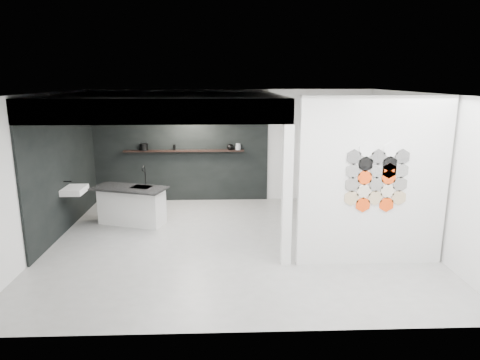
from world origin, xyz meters
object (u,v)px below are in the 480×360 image
glass_vase (238,147)px  partition_panel (373,182)px  wall_basin (75,190)px  glass_bowl (238,148)px  kitchen_island (132,205)px  bottle_dark (174,147)px  utensil_cup (144,149)px  stockpot (144,147)px  kettle (230,147)px

glass_vase → partition_panel: bearing=-61.8°
wall_basin → glass_bowl: bearing=31.3°
kitchen_island → glass_vase: 3.06m
bottle_dark → utensil_cup: bearing=180.0°
kitchen_island → glass_bowl: 3.05m
stockpot → utensil_cup: bearing=180.0°
glass_bowl → glass_vase: (0.00, 0.00, 0.03)m
wall_basin → kettle: size_ratio=3.54×
utensil_cup → partition_panel: bearing=-41.2°
kitchen_island → glass_vase: size_ratio=10.72×
stockpot → bottle_dark: stockpot is taller
utensil_cup → glass_vase: bearing=0.0°
kitchen_island → utensil_cup: utensil_cup is taller
kitchen_island → stockpot: bearing=108.2°
stockpot → kitchen_island: bearing=-89.9°
kitchen_island → stockpot: size_ratio=8.30×
partition_panel → glass_vase: (-2.08, 3.87, -0.00)m
kitchen_island → glass_vase: (2.34, 1.71, 0.98)m
kitchen_island → glass_vase: glass_vase is taller
kettle → bottle_dark: (-1.39, 0.00, -0.00)m
glass_bowl → stockpot: bearing=180.0°
glass_vase → utensil_cup: 2.34m
stockpot → bottle_dark: 0.75m
partition_panel → kitchen_island: partition_panel is taller
wall_basin → kitchen_island: bearing=18.4°
wall_basin → bottle_dark: (1.80, 2.07, 0.54)m
kitchen_island → bottle_dark: bearing=84.5°
wall_basin → glass_vase: bearing=31.3°
partition_panel → kitchen_island: 5.00m
glass_vase → bottle_dark: (-1.59, 0.00, -0.01)m
wall_basin → kitchen_island: kitchen_island is taller
kitchen_island → bottle_dark: (0.75, 1.71, 0.97)m
kitchen_island → kettle: bearing=56.8°
partition_panel → bottle_dark: bearing=133.4°
kettle → glass_vase: bearing=23.1°
utensil_cup → stockpot: bearing=0.0°
kitchen_island → stockpot: (-0.00, 1.71, 0.98)m
kettle → glass_bowl: size_ratio=1.30×
partition_panel → bottle_dark: (-3.66, 3.87, -0.01)m
glass_bowl → bottle_dark: size_ratio=0.93×
bottle_dark → utensil_cup: size_ratio=1.61×
kitchen_island → glass_bowl: size_ratio=12.97×
stockpot → partition_panel: bearing=-41.2°
bottle_dark → wall_basin: bearing=-131.1°
bottle_dark → utensil_cup: 0.76m
stockpot → utensil_cup: size_ratio=2.35×
kitchen_island → wall_basin: bearing=-143.5°
kitchen_island → glass_bowl: glass_bowl is taller
kitchen_island → kettle: (2.14, 1.71, 0.97)m
wall_basin → glass_vase: (3.39, 2.07, 0.55)m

